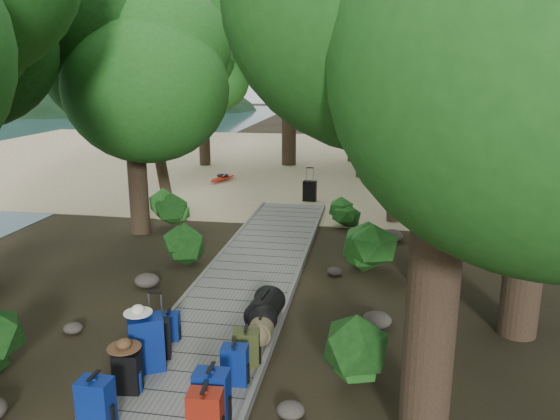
% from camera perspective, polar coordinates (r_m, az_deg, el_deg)
% --- Properties ---
extents(ground, '(120.00, 120.00, 0.00)m').
position_cam_1_polar(ground, '(10.69, -4.10, -8.90)').
color(ground, '#312918').
rests_on(ground, ground).
extents(sand_beach, '(40.00, 22.00, 0.02)m').
position_cam_1_polar(sand_beach, '(25.98, 4.30, 5.08)').
color(sand_beach, tan).
rests_on(sand_beach, ground).
extents(distant_hill, '(32.00, 16.00, 12.00)m').
position_cam_1_polar(distant_hill, '(71.58, -27.04, 9.54)').
color(distant_hill, black).
rests_on(distant_hill, ground).
extents(boardwalk, '(2.00, 12.00, 0.12)m').
position_cam_1_polar(boardwalk, '(11.57, -2.93, -6.70)').
color(boardwalk, gray).
rests_on(boardwalk, ground).
extents(backpack_left_a, '(0.39, 0.28, 0.72)m').
position_cam_1_polar(backpack_left_a, '(7.06, -18.68, -18.49)').
color(backpack_left_a, navy).
rests_on(backpack_left_a, boardwalk).
extents(backpack_left_b, '(0.36, 0.27, 0.62)m').
position_cam_1_polar(backpack_left_b, '(7.68, -15.67, -15.80)').
color(backpack_left_b, black).
rests_on(backpack_left_b, boardwalk).
extents(backpack_left_c, '(0.58, 0.52, 0.88)m').
position_cam_1_polar(backpack_left_c, '(8.06, -13.81, -13.10)').
color(backpack_left_c, navy).
rests_on(backpack_left_c, boardwalk).
extents(backpack_left_d, '(0.35, 0.28, 0.48)m').
position_cam_1_polar(backpack_left_d, '(8.89, -11.48, -11.67)').
color(backpack_left_d, navy).
rests_on(backpack_left_d, boardwalk).
extents(backpack_right_a, '(0.41, 0.30, 0.70)m').
position_cam_1_polar(backpack_right_a, '(6.62, -7.81, -20.38)').
color(backpack_right_a, maroon).
rests_on(backpack_right_a, boardwalk).
extents(backpack_right_b, '(0.42, 0.30, 0.74)m').
position_cam_1_polar(backpack_right_b, '(6.89, -7.15, -18.57)').
color(backpack_right_b, navy).
rests_on(backpack_right_b, boardwalk).
extents(backpack_right_c, '(0.36, 0.27, 0.60)m').
position_cam_1_polar(backpack_right_c, '(7.63, -4.75, -15.60)').
color(backpack_right_c, navy).
rests_on(backpack_right_c, boardwalk).
extents(backpack_right_d, '(0.41, 0.32, 0.58)m').
position_cam_1_polar(backpack_right_d, '(8.04, -3.55, -13.97)').
color(backpack_right_d, '#353A1B').
rests_on(backpack_right_d, boardwalk).
extents(duffel_right_khaki, '(0.39, 0.58, 0.38)m').
position_cam_1_polar(duffel_right_khaki, '(8.76, -1.94, -12.14)').
color(duffel_right_khaki, brown).
rests_on(duffel_right_khaki, boardwalk).
extents(duffel_right_black, '(0.57, 0.84, 0.50)m').
position_cam_1_polar(duffel_right_black, '(9.25, -1.55, -10.23)').
color(duffel_right_black, black).
rests_on(duffel_right_black, boardwalk).
extents(suitcase_on_boardwalk, '(0.42, 0.32, 0.59)m').
position_cam_1_polar(suitcase_on_boardwalk, '(8.38, -12.70, -13.05)').
color(suitcase_on_boardwalk, black).
rests_on(suitcase_on_boardwalk, boardwalk).
extents(lone_suitcase_on_sand, '(0.45, 0.29, 0.67)m').
position_cam_1_polar(lone_suitcase_on_sand, '(17.99, 3.12, 2.00)').
color(lone_suitcase_on_sand, black).
rests_on(lone_suitcase_on_sand, sand_beach).
extents(hat_brown, '(0.44, 0.44, 0.13)m').
position_cam_1_polar(hat_brown, '(7.53, -16.01, -13.22)').
color(hat_brown, '#51351E').
rests_on(hat_brown, backpack_left_b).
extents(hat_white, '(0.39, 0.39, 0.13)m').
position_cam_1_polar(hat_white, '(7.82, -14.65, -9.93)').
color(hat_white, silver).
rests_on(hat_white, backpack_left_c).
extents(kayak, '(1.68, 3.32, 0.33)m').
position_cam_1_polar(kayak, '(21.34, -6.00, 3.45)').
color(kayak, '#B8230F').
rests_on(kayak, sand_beach).
extents(sun_lounger, '(1.19, 2.10, 0.64)m').
position_cam_1_polar(sun_lounger, '(20.06, 11.05, 3.02)').
color(sun_lounger, silver).
rests_on(sun_lounger, sand_beach).
extents(tree_right_a, '(4.91, 4.91, 8.19)m').
position_cam_1_polar(tree_right_a, '(5.85, 17.19, 12.46)').
color(tree_right_a, black).
rests_on(tree_right_a, ground).
extents(tree_right_b, '(4.89, 4.89, 8.73)m').
position_cam_1_polar(tree_right_b, '(9.11, 26.24, 13.86)').
color(tree_right_b, black).
rests_on(tree_right_b, ground).
extents(tree_right_c, '(4.76, 4.76, 8.24)m').
position_cam_1_polar(tree_right_c, '(10.76, 16.45, 13.30)').
color(tree_right_c, black).
rests_on(tree_right_c, ground).
extents(tree_right_d, '(6.06, 6.06, 11.11)m').
position_cam_1_polar(tree_right_d, '(14.41, 22.53, 18.70)').
color(tree_right_d, black).
rests_on(tree_right_d, ground).
extents(tree_right_e, '(5.22, 5.22, 9.39)m').
position_cam_1_polar(tree_right_e, '(16.87, 18.20, 15.35)').
color(tree_right_e, black).
rests_on(tree_right_e, ground).
extents(tree_right_f, '(5.49, 5.49, 9.80)m').
position_cam_1_polar(tree_right_f, '(19.28, 23.74, 15.29)').
color(tree_right_f, black).
rests_on(tree_right_f, ground).
extents(tree_left_c, '(4.14, 4.14, 7.20)m').
position_cam_1_polar(tree_left_c, '(14.50, -15.19, 11.48)').
color(tree_left_c, black).
rests_on(tree_left_c, ground).
extents(tree_back_a, '(5.38, 5.38, 9.32)m').
position_cam_1_polar(tree_back_a, '(24.64, 0.97, 15.46)').
color(tree_back_a, black).
rests_on(tree_back_a, ground).
extents(tree_back_b, '(5.87, 5.87, 10.47)m').
position_cam_1_polar(tree_back_b, '(25.92, 8.27, 16.55)').
color(tree_back_b, black).
rests_on(tree_back_b, ground).
extents(tree_back_c, '(4.66, 4.66, 8.39)m').
position_cam_1_polar(tree_back_c, '(25.61, 16.93, 13.79)').
color(tree_back_c, black).
rests_on(tree_back_c, ground).
extents(tree_back_d, '(4.27, 4.27, 7.11)m').
position_cam_1_polar(tree_back_d, '(24.85, -8.10, 12.78)').
color(tree_back_d, black).
rests_on(tree_back_d, ground).
extents(palm_right_a, '(4.44, 4.44, 7.56)m').
position_cam_1_polar(palm_right_a, '(15.68, 12.81, 12.47)').
color(palm_right_a, '#123F11').
rests_on(palm_right_a, ground).
extents(palm_right_b, '(4.30, 4.30, 8.31)m').
position_cam_1_polar(palm_right_b, '(20.02, 17.07, 13.63)').
color(palm_right_b, '#123F11').
rests_on(palm_right_b, ground).
extents(palm_right_c, '(4.95, 4.95, 7.87)m').
position_cam_1_polar(palm_right_c, '(22.16, 9.49, 13.52)').
color(palm_right_c, '#123F11').
rests_on(palm_right_c, ground).
extents(palm_left_a, '(4.79, 4.79, 7.62)m').
position_cam_1_polar(palm_left_a, '(17.35, -13.15, 12.70)').
color(palm_left_a, '#123F11').
rests_on(palm_left_a, ground).
extents(rock_left_b, '(0.32, 0.29, 0.18)m').
position_cam_1_polar(rock_left_b, '(9.84, -20.79, -11.46)').
color(rock_left_b, '#4C473F').
rests_on(rock_left_b, ground).
extents(rock_left_c, '(0.51, 0.46, 0.28)m').
position_cam_1_polar(rock_left_c, '(11.33, -13.71, -7.16)').
color(rock_left_c, '#4C473F').
rests_on(rock_left_c, ground).
extents(rock_left_d, '(0.33, 0.30, 0.18)m').
position_cam_1_polar(rock_left_d, '(13.61, -9.00, -3.44)').
color(rock_left_d, '#4C473F').
rests_on(rock_left_d, ground).
extents(rock_right_a, '(0.36, 0.32, 0.20)m').
position_cam_1_polar(rock_right_a, '(7.28, 1.12, -20.17)').
color(rock_right_a, '#4C473F').
rests_on(rock_right_a, ground).
extents(rock_right_b, '(0.49, 0.45, 0.27)m').
position_cam_1_polar(rock_right_b, '(9.54, 10.11, -11.22)').
color(rock_right_b, '#4C473F').
rests_on(rock_right_b, ground).
extents(rock_right_c, '(0.32, 0.29, 0.17)m').
position_cam_1_polar(rock_right_c, '(11.68, 5.69, -6.39)').
color(rock_right_c, '#4C473F').
rests_on(rock_right_c, ground).
extents(rock_right_d, '(0.56, 0.50, 0.31)m').
position_cam_1_polar(rock_right_d, '(14.13, 11.62, -2.62)').
color(rock_right_d, '#4C473F').
rests_on(rock_right_d, ground).
extents(shrub_left_b, '(1.00, 1.00, 0.90)m').
position_cam_1_polar(shrub_left_b, '(12.27, -10.49, -3.74)').
color(shrub_left_b, '#1C5318').
rests_on(shrub_left_b, ground).
extents(shrub_left_c, '(1.17, 1.17, 1.05)m').
position_cam_1_polar(shrub_left_c, '(15.38, -11.40, 0.23)').
color(shrub_left_c, '#1C5318').
rests_on(shrub_left_c, ground).
extents(shrub_right_a, '(0.99, 0.99, 0.89)m').
position_cam_1_polar(shrub_right_a, '(7.80, 6.72, -14.68)').
color(shrub_right_a, '#1C5318').
rests_on(shrub_right_a, ground).
extents(shrub_right_b, '(1.22, 1.22, 1.10)m').
position_cam_1_polar(shrub_right_b, '(11.80, 9.32, -3.93)').
color(shrub_right_b, '#1C5318').
rests_on(shrub_right_b, ground).
extents(shrub_right_c, '(0.75, 0.75, 0.68)m').
position_cam_1_polar(shrub_right_c, '(15.14, 7.10, -0.54)').
color(shrub_right_c, '#1C5318').
rests_on(shrub_right_c, ground).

